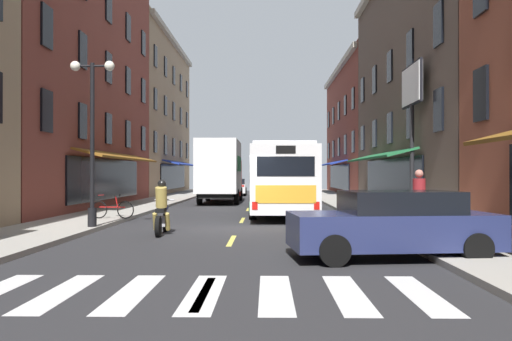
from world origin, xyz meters
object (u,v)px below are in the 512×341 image
transit_bus (279,179)px  pedestrian_mid (419,200)px  sedan_near (235,187)px  street_lamp_twin (92,135)px  box_truck (221,171)px  bicycle_near (112,209)px  billboard_sign (412,100)px  sedan_mid (393,224)px  motorcycle_rider (162,211)px

transit_bus → pedestrian_mid: size_ratio=6.22×
sedan_near → street_lamp_twin: (-2.89, -28.45, 2.36)m
box_truck → bicycle_near: (-2.93, -13.55, -1.50)m
billboard_sign → street_lamp_twin: 13.09m
billboard_sign → box_truck: bearing=129.2°
box_truck → billboard_sign: bearing=-50.8°
street_lamp_twin → sedan_near: bearing=84.2°
box_truck → sedan_mid: bearing=-75.7°
billboard_sign → transit_bus: billboard_sign is taller
pedestrian_mid → street_lamp_twin: (-9.97, 1.46, 2.00)m
transit_bus → sedan_near: (-3.22, 20.83, -0.89)m
box_truck → street_lamp_twin: bearing=-99.1°
box_truck → pedestrian_mid: bearing=-68.1°
sedan_mid → street_lamp_twin: street_lamp_twin is taller
sedan_mid → street_lamp_twin: size_ratio=0.85×
sedan_near → pedestrian_mid: 30.75m
billboard_sign → transit_bus: (-5.55, 1.97, -3.30)m
box_truck → pedestrian_mid: size_ratio=4.43×
street_lamp_twin → box_truck: bearing=80.9°
transit_bus → pedestrian_mid: transit_bus is taller
box_truck → sedan_near: 11.84m
street_lamp_twin → sedan_mid: bearing=-33.2°
sedan_near → motorcycle_rider: motorcycle_rider is taller
billboard_sign → sedan_mid: (-3.35, -11.10, -4.16)m
sedan_mid → pedestrian_mid: 4.33m
box_truck → sedan_mid: 22.87m
box_truck → motorcycle_rider: box_truck is taller
sedan_mid → billboard_sign: bearing=73.2°
bicycle_near → pedestrian_mid: bearing=-24.2°
bicycle_near → street_lamp_twin: size_ratio=0.32×
transit_bus → box_truck: bearing=110.8°
billboard_sign → motorcycle_rider: size_ratio=3.03×
box_truck → street_lamp_twin: size_ratio=1.51×
motorcycle_rider → billboard_sign: bearing=35.6°
motorcycle_rider → bicycle_near: 4.89m
motorcycle_rider → street_lamp_twin: (-2.42, 0.96, 2.37)m
sedan_mid → motorcycle_rider: 7.40m
transit_bus → pedestrian_mid: (3.86, -9.09, -0.53)m
pedestrian_mid → street_lamp_twin: size_ratio=0.34×
billboard_sign → sedan_mid: billboard_sign is taller
sedan_near → billboard_sign: bearing=-68.9°
sedan_near → street_lamp_twin: street_lamp_twin is taller
pedestrian_mid → billboard_sign: bearing=101.6°
billboard_sign → pedestrian_mid: bearing=-103.3°
transit_bus → sedan_mid: transit_bus is taller
transit_bus → box_truck: 9.69m
sedan_mid → bicycle_near: 12.12m
sedan_near → street_lamp_twin: 28.70m
sedan_mid → street_lamp_twin: (-8.31, 5.44, 2.33)m
box_truck → sedan_near: box_truck is taller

